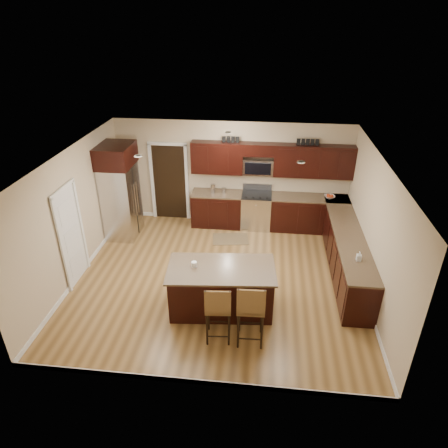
# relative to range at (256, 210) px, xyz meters

# --- Properties ---
(floor) EXTENTS (6.00, 6.00, 0.00)m
(floor) POSITION_rel_range_xyz_m (-0.68, -2.45, -0.47)
(floor) COLOR olive
(floor) RESTS_ON ground
(ceiling) EXTENTS (6.00, 6.00, 0.00)m
(ceiling) POSITION_rel_range_xyz_m (-0.68, -2.45, 2.23)
(ceiling) COLOR silver
(ceiling) RESTS_ON wall_back
(wall_back) EXTENTS (6.00, 0.00, 6.00)m
(wall_back) POSITION_rel_range_xyz_m (-0.68, 0.30, 0.88)
(wall_back) COLOR #C3AF8C
(wall_back) RESTS_ON floor
(wall_left) EXTENTS (0.00, 5.50, 5.50)m
(wall_left) POSITION_rel_range_xyz_m (-3.68, -2.45, 0.88)
(wall_left) COLOR #C3AF8C
(wall_left) RESTS_ON floor
(wall_right) EXTENTS (0.00, 5.50, 5.50)m
(wall_right) POSITION_rel_range_xyz_m (2.32, -2.45, 0.88)
(wall_right) COLOR #C3AF8C
(wall_right) RESTS_ON floor
(base_cabinets) EXTENTS (4.02, 3.96, 0.92)m
(base_cabinets) POSITION_rel_range_xyz_m (1.22, -1.01, -0.01)
(base_cabinets) COLOR black
(base_cabinets) RESTS_ON floor
(upper_cabinets) EXTENTS (4.00, 0.33, 0.80)m
(upper_cabinets) POSITION_rel_range_xyz_m (0.36, 0.13, 1.37)
(upper_cabinets) COLOR black
(upper_cabinets) RESTS_ON wall_back
(range) EXTENTS (0.76, 0.64, 1.11)m
(range) POSITION_rel_range_xyz_m (0.00, 0.00, 0.00)
(range) COLOR silver
(range) RESTS_ON floor
(microwave) EXTENTS (0.76, 0.31, 0.40)m
(microwave) POSITION_rel_range_xyz_m (0.00, 0.15, 1.15)
(microwave) COLOR silver
(microwave) RESTS_ON upper_cabinets
(doorway) EXTENTS (0.85, 0.03, 2.06)m
(doorway) POSITION_rel_range_xyz_m (-2.33, 0.28, 0.56)
(doorway) COLOR black
(doorway) RESTS_ON floor
(pantry_door) EXTENTS (0.03, 0.80, 2.04)m
(pantry_door) POSITION_rel_range_xyz_m (-3.66, -2.75, 0.55)
(pantry_door) COLOR white
(pantry_door) RESTS_ON floor
(letter_decor) EXTENTS (2.20, 0.03, 0.15)m
(letter_decor) POSITION_rel_range_xyz_m (0.22, 0.13, 1.82)
(letter_decor) COLOR black
(letter_decor) RESTS_ON upper_cabinets
(island) EXTENTS (2.06, 1.21, 0.92)m
(island) POSITION_rel_range_xyz_m (-0.51, -3.38, -0.04)
(island) COLOR black
(island) RESTS_ON floor
(stool_mid) EXTENTS (0.46, 0.46, 1.15)m
(stool_mid) POSITION_rel_range_xyz_m (-0.47, -4.23, 0.24)
(stool_mid) COLOR brown
(stool_mid) RESTS_ON floor
(stool_right) EXTENTS (0.47, 0.47, 1.23)m
(stool_right) POSITION_rel_range_xyz_m (0.08, -4.23, 0.30)
(stool_right) COLOR brown
(stool_right) RESTS_ON floor
(refrigerator) EXTENTS (0.79, 0.98, 2.35)m
(refrigerator) POSITION_rel_range_xyz_m (-3.30, -0.78, 0.73)
(refrigerator) COLOR silver
(refrigerator) RESTS_ON floor
(floor_mat) EXTENTS (0.96, 0.71, 0.01)m
(floor_mat) POSITION_rel_range_xyz_m (-0.60, -0.75, -0.47)
(floor_mat) COLOR brown
(floor_mat) RESTS_ON floor
(fruit_bowl) EXTENTS (0.31, 0.31, 0.07)m
(fruit_bowl) POSITION_rel_range_xyz_m (1.82, -0.00, 0.48)
(fruit_bowl) COLOR silver
(fruit_bowl) RESTS_ON base_cabinets
(soap_bottle) EXTENTS (0.09, 0.09, 0.19)m
(soap_bottle) POSITION_rel_range_xyz_m (2.02, -2.84, 0.54)
(soap_bottle) COLOR #B2B2B2
(soap_bottle) RESTS_ON base_cabinets
(canister_tall) EXTENTS (0.12, 0.12, 0.23)m
(canister_tall) POSITION_rel_range_xyz_m (-1.13, -0.00, 0.56)
(canister_tall) COLOR silver
(canister_tall) RESTS_ON base_cabinets
(canister_short) EXTENTS (0.11, 0.11, 0.15)m
(canister_short) POSITION_rel_range_xyz_m (-0.84, -0.00, 0.52)
(canister_short) COLOR silver
(canister_short) RESTS_ON base_cabinets
(island_jar) EXTENTS (0.10, 0.10, 0.10)m
(island_jar) POSITION_rel_range_xyz_m (-1.01, -3.38, 0.50)
(island_jar) COLOR white
(island_jar) RESTS_ON island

